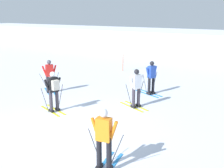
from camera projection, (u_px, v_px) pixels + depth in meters
name	position (u px, v px, depth m)	size (l,w,h in m)	color
ground_plane	(71.00, 128.00, 9.62)	(120.00, 120.00, 0.00)	silver
far_snow_ridge	(218.00, 43.00, 26.78)	(80.00, 8.58, 2.17)	silver
skier_blue	(151.00, 77.00, 13.34)	(1.63, 0.95, 1.71)	#237AC6
skier_black	(54.00, 90.00, 10.93)	(1.64, 0.97, 1.71)	gold
skier_orange	(104.00, 138.00, 6.78)	(0.99, 1.64, 1.71)	#237AC6
skier_white	(136.00, 87.00, 11.45)	(1.62, 0.95, 1.71)	gold
skier_red	(50.00, 75.00, 13.68)	(1.54, 1.18, 1.71)	#237AC6
trail_marker_pole	(123.00, 55.00, 18.72)	(0.05, 0.05, 2.26)	#C65614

